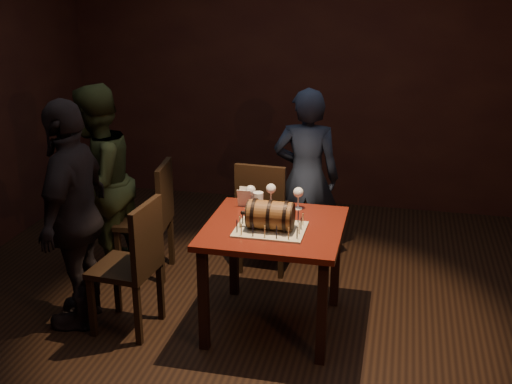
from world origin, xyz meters
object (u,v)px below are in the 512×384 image
at_px(pub_table, 274,240).
at_px(person_back, 306,178).
at_px(wine_glass_right, 298,193).
at_px(person_left_front, 74,215).
at_px(pint_of_ale, 258,203).
at_px(person_left_rear, 97,183).
at_px(chair_back, 263,211).
at_px(wine_glass_mid, 271,190).
at_px(wine_glass_left, 251,191).
at_px(chair_left_rear, 153,213).
at_px(barrel_cake, 270,215).
at_px(chair_left_front, 135,260).

xyz_separation_m(pub_table, person_back, (0.05, 1.08, 0.10)).
relative_size(wine_glass_right, person_left_front, 0.10).
distance_m(pint_of_ale, person_left_rear, 1.39).
bearing_deg(person_back, chair_back, 38.81).
xyz_separation_m(person_back, person_left_rear, (-1.56, -0.59, 0.03)).
distance_m(wine_glass_mid, wine_glass_right, 0.21).
distance_m(wine_glass_left, wine_glass_right, 0.34).
relative_size(wine_glass_mid, chair_back, 0.17).
xyz_separation_m(wine_glass_left, wine_glass_right, (0.33, 0.03, 0.00)).
relative_size(wine_glass_right, chair_left_rear, 0.17).
xyz_separation_m(barrel_cake, chair_back, (-0.24, 0.90, -0.33)).
bearing_deg(chair_left_rear, barrel_cake, -31.42).
distance_m(chair_left_rear, person_left_front, 0.87).
distance_m(pub_table, wine_glass_right, 0.41).
relative_size(barrel_cake, wine_glass_mid, 2.16).
xyz_separation_m(pint_of_ale, chair_left_rear, (-0.93, 0.38, -0.30)).
distance_m(chair_left_front, person_back, 1.65).
relative_size(wine_glass_left, pint_of_ale, 1.07).
bearing_deg(pint_of_ale, wine_glass_left, 127.56).
height_order(barrel_cake, person_back, person_back).
bearing_deg(wine_glass_left, wine_glass_right, 5.87).
bearing_deg(chair_left_rear, wine_glass_left, -17.79).
bearing_deg(barrel_cake, person_left_rear, 159.01).
xyz_separation_m(pub_table, wine_glass_right, (0.10, 0.33, 0.23)).
bearing_deg(pub_table, barrel_cake, -95.38).
height_order(pint_of_ale, person_back, person_back).
bearing_deg(pub_table, wine_glass_mid, 105.10).
xyz_separation_m(pub_table, chair_left_front, (-0.89, -0.26, -0.12)).
bearing_deg(chair_left_front, wine_glass_right, 30.66).
relative_size(wine_glass_left, chair_left_front, 0.17).
distance_m(pub_table, pint_of_ale, 0.31).
relative_size(pint_of_ale, person_back, 0.10).
xyz_separation_m(wine_glass_right, chair_left_front, (-0.99, -0.59, -0.35)).
xyz_separation_m(chair_back, chair_left_front, (-0.64, -1.07, 0.00)).
height_order(wine_glass_right, person_left_rear, person_left_rear).
distance_m(pub_table, chair_back, 0.85).
xyz_separation_m(pub_table, person_left_front, (-1.32, -0.23, 0.15)).
bearing_deg(person_back, barrel_cake, 83.80).
bearing_deg(chair_back, pub_table, -72.82).
height_order(pub_table, pint_of_ale, pint_of_ale).
xyz_separation_m(pint_of_ale, person_left_front, (-1.17, -0.42, -0.03)).
bearing_deg(person_back, pub_table, 84.01).
relative_size(wine_glass_mid, pint_of_ale, 1.07).
height_order(wine_glass_right, chair_back, chair_back).
bearing_deg(person_back, person_left_front, 40.20).
xyz_separation_m(barrel_cake, person_left_front, (-1.31, -0.14, -0.06)).
distance_m(barrel_cake, wine_glass_left, 0.44).
distance_m(chair_left_front, person_left_front, 0.51).
bearing_deg(wine_glass_mid, person_left_rear, 175.00).
height_order(pub_table, chair_left_front, chair_left_front).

